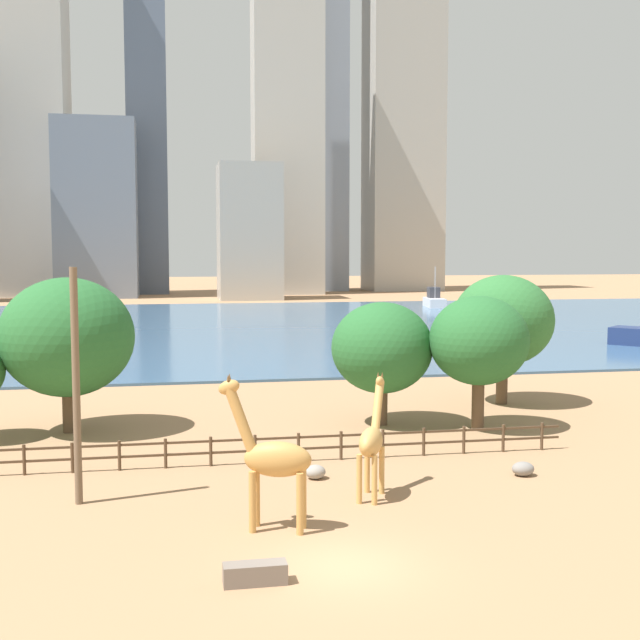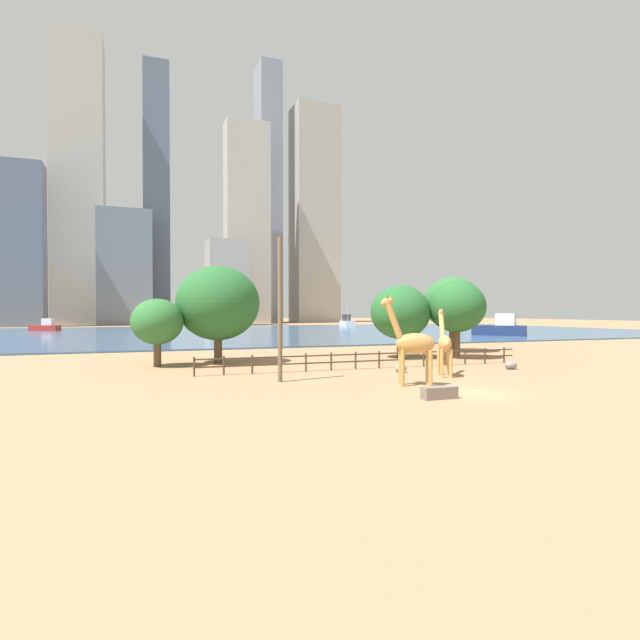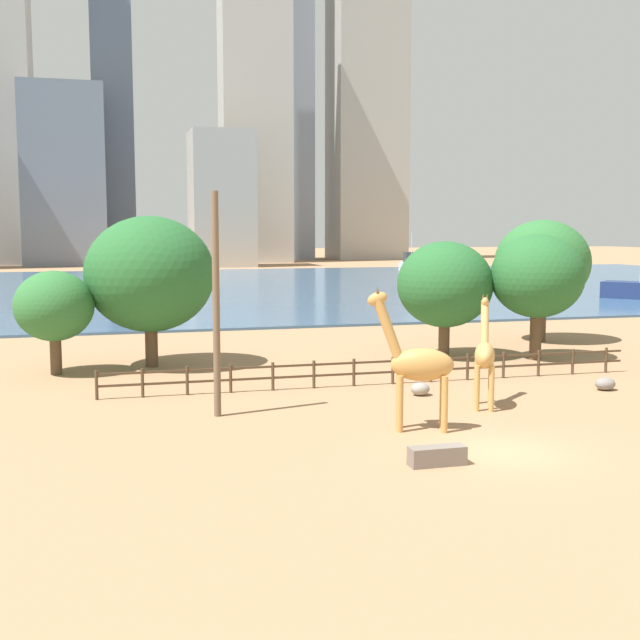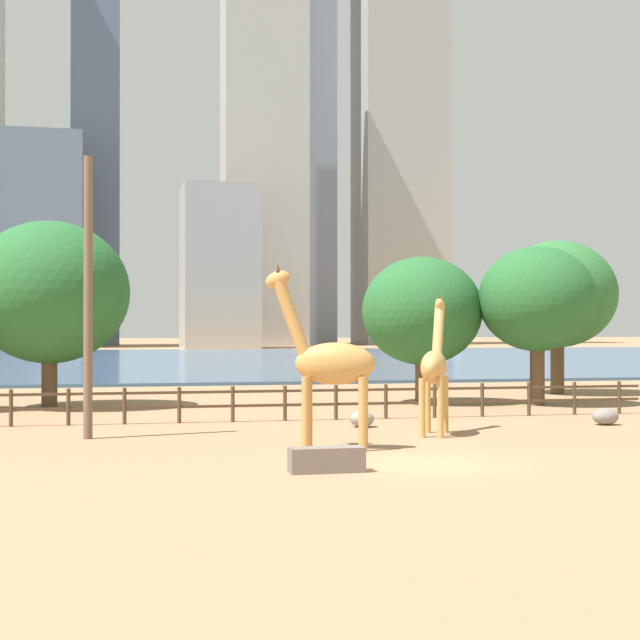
# 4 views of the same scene
# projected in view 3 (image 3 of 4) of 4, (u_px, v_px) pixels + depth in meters

# --- Properties ---
(ground_plane) EXTENTS (400.00, 400.00, 0.00)m
(ground_plane) POSITION_uv_depth(u_px,v_px,m) (204.00, 286.00, 103.16)
(ground_plane) COLOR #9E7551
(harbor_water) EXTENTS (180.00, 86.00, 0.20)m
(harbor_water) POSITION_uv_depth(u_px,v_px,m) (207.00, 287.00, 100.27)
(harbor_water) COLOR #3D6084
(harbor_water) RESTS_ON ground
(giraffe_tall) EXTENTS (3.26, 1.62, 5.28)m
(giraffe_tall) POSITION_uv_depth(u_px,v_px,m) (417.00, 364.00, 29.10)
(giraffe_tall) COLOR #C18C47
(giraffe_tall) RESTS_ON ground
(giraffe_companion) EXTENTS (1.91, 3.13, 4.59)m
(giraffe_companion) POSITION_uv_depth(u_px,v_px,m) (485.00, 355.00, 33.02)
(giraffe_companion) COLOR tan
(giraffe_companion) RESTS_ON ground
(utility_pole) EXTENTS (0.28, 0.28, 8.79)m
(utility_pole) POSITION_uv_depth(u_px,v_px,m) (216.00, 305.00, 31.08)
(utility_pole) COLOR brown
(utility_pole) RESTS_ON ground
(boulder_near_fence) EXTENTS (0.84, 0.77, 0.58)m
(boulder_near_fence) POSITION_uv_depth(u_px,v_px,m) (420.00, 389.00, 35.48)
(boulder_near_fence) COLOR gray
(boulder_near_fence) RESTS_ON ground
(boulder_by_pole) EXTENTS (0.94, 0.79, 0.59)m
(boulder_by_pole) POSITION_uv_depth(u_px,v_px,m) (605.00, 384.00, 36.62)
(boulder_by_pole) COLOR gray
(boulder_by_pole) RESTS_ON ground
(feeding_trough) EXTENTS (1.80, 0.60, 0.60)m
(feeding_trough) POSITION_uv_depth(u_px,v_px,m) (437.00, 456.00, 24.96)
(feeding_trough) COLOR #72665B
(feeding_trough) RESTS_ON ground
(enclosure_fence) EXTENTS (26.12, 0.14, 1.30)m
(enclosure_fence) POSITION_uv_depth(u_px,v_px,m) (378.00, 369.00, 37.83)
(enclosure_fence) COLOR #4C3826
(enclosure_fence) RESTS_ON ground
(tree_left_large) EXTENTS (6.14, 6.14, 7.94)m
(tree_left_large) POSITION_uv_depth(u_px,v_px,m) (542.00, 263.00, 52.01)
(tree_left_large) COLOR brown
(tree_left_large) RESTS_ON ground
(tree_center_broad) EXTENTS (3.95, 3.95, 5.27)m
(tree_center_broad) POSITION_uv_depth(u_px,v_px,m) (54.00, 306.00, 40.28)
(tree_center_broad) COLOR brown
(tree_center_broad) RESTS_ON ground
(tree_right_tall) EXTENTS (5.45, 5.45, 6.66)m
(tree_right_tall) POSITION_uv_depth(u_px,v_px,m) (445.00, 285.00, 45.58)
(tree_right_tall) COLOR brown
(tree_right_tall) RESTS_ON ground
(tree_left_small) EXTENTS (6.83, 6.83, 8.04)m
(tree_left_small) POSITION_uv_depth(u_px,v_px,m) (150.00, 274.00, 42.42)
(tree_left_small) COLOR brown
(tree_left_small) RESTS_ON ground
(tree_right_small) EXTENTS (5.20, 5.20, 7.06)m
(tree_right_small) POSITION_uv_depth(u_px,v_px,m) (537.00, 277.00, 44.78)
(tree_right_small) COLOR brown
(tree_right_small) RESTS_ON ground
(boat_tug) EXTENTS (3.71, 7.73, 6.68)m
(boat_tug) POSITION_uv_depth(u_px,v_px,m) (411.00, 265.00, 136.22)
(boat_tug) COLOR silver
(boat_tug) RESTS_ON harbor_water
(skyline_tower_needle) EXTENTS (17.22, 13.85, 84.73)m
(skyline_tower_needle) POSITION_uv_depth(u_px,v_px,m) (367.00, 83.00, 193.35)
(skyline_tower_needle) COLOR #ADA89E
(skyline_tower_needle) RESTS_ON ground
(skyline_block_central) EXTENTS (8.38, 12.90, 99.88)m
(skyline_block_central) POSITION_uv_depth(u_px,v_px,m) (291.00, 50.00, 191.11)
(skyline_block_central) COLOR gray
(skyline_block_central) RESTS_ON ground
(skyline_block_right) EXTENTS (8.61, 8.77, 89.59)m
(skyline_block_right) POSITION_uv_depth(u_px,v_px,m) (111.00, 54.00, 172.55)
(skyline_block_right) COLOR slate
(skyline_block_right) RESTS_ON ground
(skyline_tower_short) EXTENTS (16.07, 10.87, 35.83)m
(skyline_tower_short) POSITION_uv_depth(u_px,v_px,m) (64.00, 176.00, 159.47)
(skyline_tower_short) COLOR slate
(skyline_tower_short) RESTS_ON ground
(skyline_block_wide) EXTENTS (12.11, 12.16, 26.34)m
(skyline_block_wide) POSITION_uv_depth(u_px,v_px,m) (222.00, 199.00, 157.55)
(skyline_block_wide) COLOR #ADA89E
(skyline_block_wide) RESTS_ON ground
(skyline_tower_far) EXTENTS (15.15, 8.76, 70.62)m
(skyline_tower_far) POSITION_uv_depth(u_px,v_px,m) (255.00, 100.00, 174.48)
(skyline_tower_far) COLOR #B7B2A8
(skyline_tower_far) RESTS_ON ground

